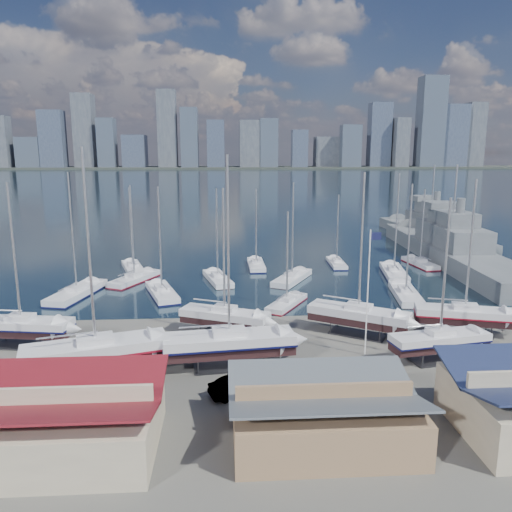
{
  "coord_description": "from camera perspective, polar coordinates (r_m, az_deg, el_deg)",
  "views": [
    {
      "loc": [
        -6.46,
        -55.9,
        18.93
      ],
      "look_at": [
        -2.32,
        8.0,
        5.64
      ],
      "focal_mm": 35.0,
      "sensor_mm": 36.0,
      "label": 1
    }
  ],
  "objects": [
    {
      "name": "sailboat_cradle_3",
      "position": [
        45.33,
        -3.07,
        -9.93
      ],
      "size": [
        12.06,
        4.58,
        18.79
      ],
      "rotation": [
        0.0,
        0.0,
        0.11
      ],
      "color": "#2D2D33",
      "rests_on": "ground"
    },
    {
      "name": "far_shore",
      "position": [
        616.19,
        -3.15,
        10.05
      ],
      "size": [
        1400.0,
        80.0,
        2.2
      ],
      "primitive_type": "cube",
      "color": "#2D332D",
      "rests_on": "ground"
    },
    {
      "name": "sailboat_cradle_6",
      "position": [
        57.53,
        22.73,
        -6.24
      ],
      "size": [
        10.53,
        5.51,
        16.36
      ],
      "rotation": [
        0.0,
        0.0,
        -0.28
      ],
      "color": "#2D2D33",
      "rests_on": "ground"
    },
    {
      "name": "sailboat_moored_8",
      "position": [
        86.33,
        9.18,
        -0.88
      ],
      "size": [
        2.75,
        8.57,
        12.66
      ],
      "rotation": [
        0.0,
        0.0,
        1.53
      ],
      "color": "black",
      "rests_on": "water"
    },
    {
      "name": "sailboat_cradle_0",
      "position": [
        54.98,
        -25.24,
        -7.28
      ],
      "size": [
        10.38,
        4.42,
        16.24
      ],
      "rotation": [
        0.0,
        0.0,
        -0.16
      ],
      "color": "#2D2D33",
      "rests_on": "ground"
    },
    {
      "name": "shed_grey",
      "position": [
        34.89,
        7.78,
        -17.14
      ],
      "size": [
        12.6,
        8.4,
        4.17
      ],
      "color": "#8C6B4C",
      "rests_on": "ground"
    },
    {
      "name": "ground",
      "position": [
        50.07,
        4.05,
        -10.52
      ],
      "size": [
        1400.0,
        1400.0,
        0.0
      ],
      "primitive_type": "plane",
      "color": "#605E59",
      "rests_on": "ground"
    },
    {
      "name": "sailboat_moored_3",
      "position": [
        68.46,
        -10.69,
        -4.27
      ],
      "size": [
        5.85,
        10.65,
        15.34
      ],
      "rotation": [
        0.0,
        0.0,
        1.88
      ],
      "color": "black",
      "rests_on": "water"
    },
    {
      "name": "water",
      "position": [
        356.47,
        -2.69,
        8.65
      ],
      "size": [
        1400.0,
        600.0,
        0.4
      ],
      "primitive_type": "cube",
      "color": "#1A2A3C",
      "rests_on": "ground"
    },
    {
      "name": "sailboat_moored_6",
      "position": [
        63.0,
        3.53,
        -5.49
      ],
      "size": [
        6.26,
        8.41,
        12.51
      ],
      "rotation": [
        0.0,
        0.0,
        1.04
      ],
      "color": "black",
      "rests_on": "water"
    },
    {
      "name": "car_b",
      "position": [
        40.79,
        -1.93,
        -14.68
      ],
      "size": [
        5.07,
        3.12,
        1.58
      ],
      "primitive_type": "imported",
      "rotation": [
        0.0,
        0.0,
        1.9
      ],
      "color": "gray",
      "rests_on": "ground"
    },
    {
      "name": "sailboat_moored_9",
      "position": [
        69.34,
        16.72,
        -4.35
      ],
      "size": [
        4.57,
        10.78,
        15.77
      ],
      "rotation": [
        0.0,
        0.0,
        1.41
      ],
      "color": "black",
      "rests_on": "water"
    },
    {
      "name": "skyline",
      "position": [
        609.99,
        -3.94,
        13.59
      ],
      "size": [
        639.14,
        43.8,
        107.69
      ],
      "color": "#475166",
      "rests_on": "far_shore"
    },
    {
      "name": "sailboat_moored_7",
      "position": [
        75.02,
        4.14,
        -2.66
      ],
      "size": [
        7.37,
        10.34,
        15.41
      ],
      "rotation": [
        0.0,
        0.0,
        1.08
      ],
      "color": "black",
      "rests_on": "water"
    },
    {
      "name": "car_d",
      "position": [
        41.22,
        10.72,
        -14.63
      ],
      "size": [
        3.85,
        5.74,
        1.54
      ],
      "primitive_type": "imported",
      "rotation": [
        0.0,
        0.0,
        0.35
      ],
      "color": "gray",
      "rests_on": "ground"
    },
    {
      "name": "sailboat_moored_4",
      "position": [
        74.75,
        -4.39,
        -2.72
      ],
      "size": [
        4.87,
        9.98,
        14.52
      ],
      "rotation": [
        0.0,
        0.0,
        1.81
      ],
      "color": "black",
      "rests_on": "water"
    },
    {
      "name": "sailboat_moored_1",
      "position": [
        76.66,
        -13.7,
        -2.67
      ],
      "size": [
        6.92,
        10.28,
        15.03
      ],
      "rotation": [
        0.0,
        0.0,
        1.12
      ],
      "color": "black",
      "rests_on": "water"
    },
    {
      "name": "flagpole",
      "position": [
        47.47,
        12.79,
        -3.16
      ],
      "size": [
        1.07,
        0.12,
        12.1
      ],
      "color": "white",
      "rests_on": "ground"
    },
    {
      "name": "sailboat_moored_0",
      "position": [
        71.2,
        -19.78,
        -4.14
      ],
      "size": [
        5.86,
        12.0,
        17.28
      ],
      "rotation": [
        0.0,
        0.0,
        1.33
      ],
      "color": "black",
      "rests_on": "water"
    },
    {
      "name": "car_c",
      "position": [
        40.77,
        11.37,
        -14.95
      ],
      "size": [
        3.9,
        6.06,
        1.55
      ],
      "primitive_type": "imported",
      "rotation": [
        0.0,
        0.0,
        -0.25
      ],
      "color": "gray",
      "rests_on": "ground"
    },
    {
      "name": "sailboat_moored_10",
      "position": [
        81.14,
        15.47,
        -1.97
      ],
      "size": [
        5.0,
        11.51,
        16.65
      ],
      "rotation": [
        0.0,
        0.0,
        1.4
      ],
      "color": "black",
      "rests_on": "water"
    },
    {
      "name": "sailboat_moored_2",
      "position": [
        84.03,
        -13.88,
        -1.41
      ],
      "size": [
        5.32,
        9.74,
        14.18
      ],
      "rotation": [
        0.0,
        0.0,
        1.87
      ],
      "color": "black",
      "rests_on": "water"
    },
    {
      "name": "sailboat_cradle_5",
      "position": [
        49.42,
        20.25,
        -9.03
      ],
      "size": [
        9.63,
        4.24,
        15.13
      ],
      "rotation": [
        0.0,
        0.0,
        0.18
      ],
      "color": "#2D2D33",
      "rests_on": "ground"
    },
    {
      "name": "sailboat_cradle_2",
      "position": [
        52.87,
        -3.6,
        -6.92
      ],
      "size": [
        9.72,
        6.27,
        15.48
      ],
      "rotation": [
        0.0,
        0.0,
        -0.42
      ],
      "color": "#2D2D33",
      "rests_on": "ground"
    },
    {
      "name": "shed_red",
      "position": [
        36.1,
        -22.89,
        -16.66
      ],
      "size": [
        14.7,
        9.45,
        4.51
      ],
      "color": "#BFB293",
      "rests_on": "ground"
    },
    {
      "name": "car_a",
      "position": [
        39.69,
        0.16,
        -15.67
      ],
      "size": [
        2.0,
        4.05,
        1.33
      ],
      "primitive_type": "imported",
      "rotation": [
        0.0,
        0.0,
        0.11
      ],
      "color": "gray",
      "rests_on": "ground"
    },
    {
      "name": "naval_ship_west",
      "position": [
        117.17,
        19.24,
        2.6
      ],
      "size": [
        9.89,
        42.43,
        17.78
      ],
      "rotation": [
        0.0,
        0.0,
        1.65
      ],
      "color": "slate",
      "rests_on": "water"
    },
    {
      "name": "naval_ship_east",
      "position": [
        95.07,
        21.32,
        0.46
      ],
      "size": [
        11.32,
        53.69,
        18.8
      ],
      "rotation": [
        0.0,
        0.0,
        1.52
      ],
      "color": "slate",
      "rests_on": "water"
    },
    {
      "name": "sailboat_moored_5",
      "position": [
        83.73,
        0.02,
        -1.12
      ],
      "size": [
        2.68,
        9.25,
        13.79
      ],
      "rotation": [
        0.0,
        0.0,
        1.58
      ],
      "color": "black",
      "rests_on": "water"
    },
    {
      "name": "sailboat_moored_11",
      "position": [
        89.56,
        18.24,
        -0.87
      ],
      "size": [
        3.57,
        9.35,
        13.63
      ],
      "rotation": [
        0.0,
        0.0,
        1.68
      ],
      "color": "black",
      "rests_on": "water"
    },
    {
      "name": "sailboat_cradle_4",
      "position": [
        53.96,
        11.63,
        -6.66
      ],
      "size": [
        10.45,
        8.04,
        17.03
      ],
      "rotation": [
        0.0,
        0.0,
        -0.56
      ],
      "color": "#2D2D33",
      "rests_on": "ground"
    },
    {
      "name": "sailboat_cradle_1",
      "position": [
        45.52,
        -17.82,
        -10.36
      ],
      "size": [
        12.64,
        6.86,
        19.41
      ],
      "rotation": [
        0.0,
        0.0,
        0.3
      ],
      "color": "#2D2D33",
      "rests_on": "ground"
    }
  ]
}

